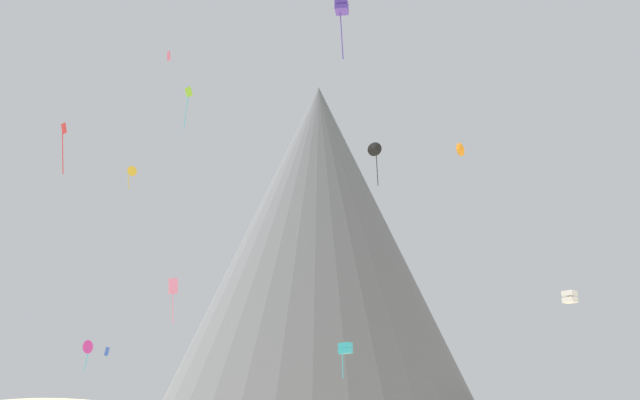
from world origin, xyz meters
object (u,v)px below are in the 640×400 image
(rock_massif, at_px, (319,249))
(kite_blue_low, at_px, (107,351))
(kite_indigo_high, at_px, (342,7))
(kite_red_mid, at_px, (64,136))
(kite_pink_low, at_px, (173,291))
(kite_magenta_low, at_px, (87,347))
(kite_cyan_low, at_px, (345,348))
(kite_white_low, at_px, (570,297))
(kite_rainbow_high, at_px, (169,56))
(kite_orange_high, at_px, (459,150))
(kite_lime_high, at_px, (188,98))
(kite_black_high, at_px, (374,150))
(kite_gold_high, at_px, (132,171))

(rock_massif, xyz_separation_m, kite_blue_low, (-13.09, -70.26, -23.11))
(kite_indigo_high, xyz_separation_m, kite_red_mid, (-24.91, 5.11, -8.36))
(rock_massif, distance_m, kite_pink_low, 81.78)
(kite_pink_low, bearing_deg, kite_magenta_low, -36.46)
(kite_magenta_low, bearing_deg, kite_cyan_low, 118.26)
(kite_white_low, relative_size, kite_pink_low, 0.44)
(kite_rainbow_high, bearing_deg, kite_orange_high, -80.22)
(kite_lime_high, bearing_deg, kite_orange_high, 59.54)
(kite_black_high, bearing_deg, kite_pink_low, -127.87)
(kite_rainbow_high, xyz_separation_m, kite_lime_high, (-1.12, 12.41, -0.04))
(kite_blue_low, relative_size, kite_magenta_low, 0.31)
(rock_massif, bearing_deg, kite_pink_low, -93.03)
(kite_red_mid, bearing_deg, kite_indigo_high, 80.82)
(kite_blue_low, relative_size, kite_cyan_low, 0.28)
(kite_blue_low, distance_m, kite_lime_high, 38.29)
(kite_orange_high, xyz_separation_m, kite_cyan_low, (-12.93, -5.14, -22.63))
(rock_massif, xyz_separation_m, kite_black_high, (12.44, -66.15, -2.54))
(kite_rainbow_high, distance_m, kite_pink_low, 33.55)
(kite_white_low, xyz_separation_m, kite_indigo_high, (-21.30, -23.61, 20.71))
(kite_gold_high, relative_size, kite_pink_low, 0.74)
(kite_blue_low, bearing_deg, kite_pink_low, -95.23)
(kite_blue_low, bearing_deg, rock_massif, 30.36)
(kite_blue_low, bearing_deg, kite_rainbow_high, 20.68)
(rock_massif, height_order, kite_gold_high, rock_massif)
(kite_white_low, bearing_deg, kite_black_high, 142.20)
(kite_white_low, relative_size, kite_cyan_low, 0.47)
(kite_gold_high, height_order, kite_indigo_high, kite_indigo_high)
(rock_massif, distance_m, kite_white_low, 71.88)
(kite_cyan_low, bearing_deg, kite_rainbow_high, -69.66)
(kite_lime_high, xyz_separation_m, kite_magenta_low, (-6.19, -11.70, -32.39))
(kite_cyan_low, relative_size, kite_indigo_high, 0.68)
(kite_black_high, height_order, kite_lime_high, kite_lime_high)
(kite_black_high, distance_m, kite_orange_high, 13.45)
(kite_white_low, bearing_deg, kite_pink_low, 156.09)
(kite_white_low, xyz_separation_m, kite_blue_low, (-44.87, -8.20, -5.66))
(kite_cyan_low, bearing_deg, rock_massif, -156.13)
(kite_white_low, relative_size, kite_gold_high, 0.60)
(kite_gold_high, distance_m, kite_red_mid, 23.48)
(kite_pink_low, bearing_deg, kite_orange_high, -125.76)
(kite_gold_high, height_order, kite_lime_high, kite_lime_high)
(kite_gold_high, relative_size, kite_rainbow_high, 2.56)
(kite_white_low, height_order, kite_pink_low, kite_white_low)
(kite_white_low, bearing_deg, kite_orange_high, 103.12)
(kite_lime_high, height_order, kite_magenta_low, kite_lime_high)
(kite_orange_high, relative_size, kite_blue_low, 1.72)
(kite_orange_high, xyz_separation_m, kite_gold_high, (-38.40, -0.45, -1.59))
(kite_rainbow_high, height_order, kite_cyan_low, kite_rainbow_high)
(kite_black_high, relative_size, kite_pink_low, 1.24)
(kite_black_high, height_order, kite_red_mid, kite_black_high)
(kite_rainbow_high, relative_size, kite_indigo_high, 0.21)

